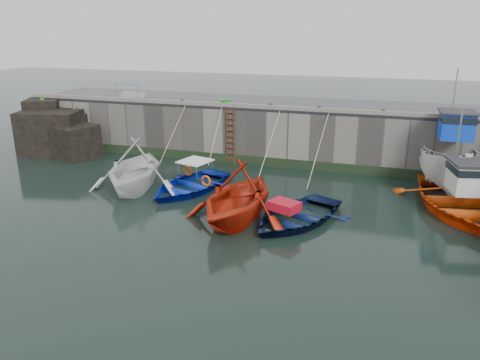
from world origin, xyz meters
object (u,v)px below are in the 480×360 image
(bollard_b, at_px, (223,104))
(bollard_a, at_px, (182,102))
(boat_far_orange, at_px, (460,200))
(boat_far_white, at_px, (449,162))
(boat_near_blue, at_px, (189,190))
(ladder, at_px, (230,136))
(boat_near_white, at_px, (136,189))
(fish_crate, at_px, (225,102))
(boat_near_blacktrim, at_px, (238,221))
(bollard_d, at_px, (319,108))
(boat_near_navy, at_px, (295,221))
(bollard_e, at_px, (383,112))
(bollard_c, at_px, (271,106))

(bollard_b, bearing_deg, bollard_a, 180.00)
(boat_far_orange, xyz_separation_m, bollard_b, (-11.97, 4.17, 2.86))
(boat_far_white, distance_m, bollard_b, 11.98)
(boat_near_blue, relative_size, boat_far_orange, 0.65)
(ladder, bearing_deg, boat_near_white, -117.59)
(ladder, bearing_deg, boat_near_blue, -94.70)
(boat_near_blue, relative_size, fish_crate, 7.30)
(boat_near_blacktrim, bearing_deg, fish_crate, 118.07)
(boat_near_white, distance_m, boat_near_blacktrim, 6.21)
(boat_near_blacktrim, xyz_separation_m, bollard_d, (1.88, 8.06, 3.30))
(boat_near_blue, height_order, boat_near_navy, boat_near_blue)
(bollard_a, bearing_deg, boat_far_orange, -16.09)
(boat_near_white, distance_m, bollard_b, 7.15)
(boat_near_blue, bearing_deg, boat_far_orange, 20.39)
(ladder, height_order, boat_far_orange, boat_far_orange)
(ladder, distance_m, boat_near_white, 6.45)
(fish_crate, height_order, bollard_b, fish_crate)
(boat_near_blue, distance_m, bollard_e, 10.43)
(ladder, relative_size, boat_near_blue, 0.65)
(bollard_a, bearing_deg, bollard_e, 0.00)
(ladder, height_order, boat_near_blue, ladder)
(boat_far_white, bearing_deg, bollard_c, 173.58)
(bollard_d, distance_m, bollard_e, 3.20)
(fish_crate, distance_m, bollard_e, 8.60)
(boat_near_blacktrim, xyz_separation_m, bollard_a, (-5.92, 8.06, 3.30))
(boat_near_blue, relative_size, bollard_a, 17.52)
(fish_crate, bearing_deg, boat_near_white, -125.34)
(boat_near_white, xyz_separation_m, bollard_b, (2.40, 5.88, 3.30))
(boat_near_blue, xyz_separation_m, bollard_e, (8.40, 5.22, 3.30))
(bollard_c, height_order, bollard_d, same)
(boat_near_blue, relative_size, bollard_d, 17.52)
(boat_near_blue, relative_size, boat_near_blacktrim, 0.94)
(fish_crate, height_order, bollard_c, fish_crate)
(ladder, height_order, bollard_e, bollard_e)
(boat_near_navy, relative_size, bollard_b, 17.40)
(bollard_b, relative_size, bollard_d, 1.00)
(boat_near_blacktrim, xyz_separation_m, boat_far_orange, (8.55, 3.88, 0.44))
(boat_far_orange, height_order, bollard_e, boat_far_orange)
(boat_near_blue, bearing_deg, fish_crate, 107.18)
(bollard_c, relative_size, bollard_e, 1.00)
(boat_near_blue, relative_size, bollard_c, 17.52)
(boat_near_blacktrim, distance_m, boat_near_navy, 2.30)
(bollard_c, distance_m, bollard_e, 5.80)
(boat_far_orange, distance_m, bollard_c, 10.56)
(boat_far_orange, height_order, bollard_d, boat_far_orange)
(ladder, height_order, boat_near_navy, ladder)
(boat_far_white, bearing_deg, boat_near_navy, -134.44)
(bollard_a, bearing_deg, boat_near_blue, -63.55)
(boat_far_orange, bearing_deg, bollard_d, 136.38)
(boat_near_blacktrim, distance_m, bollard_a, 10.53)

